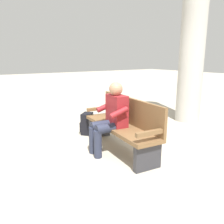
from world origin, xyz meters
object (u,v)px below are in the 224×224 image
at_px(backpack, 87,124).
at_px(support_pillar, 193,37).
at_px(bench_near, 123,124).
at_px(person_seated, 111,116).

distance_m(backpack, support_pillar, 3.21).
xyz_separation_m(bench_near, backpack, (1.12, 0.11, -0.24)).
distance_m(person_seated, backpack, 1.16).
bearing_deg(person_seated, backpack, -0.27).
bearing_deg(backpack, support_pillar, -101.08).
xyz_separation_m(person_seated, support_pillar, (0.57, -2.72, 1.41)).
relative_size(backpack, support_pillar, 0.11).
bearing_deg(person_seated, support_pillar, -71.86).
relative_size(person_seated, support_pillar, 0.29).
bearing_deg(support_pillar, person_seated, 101.89).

